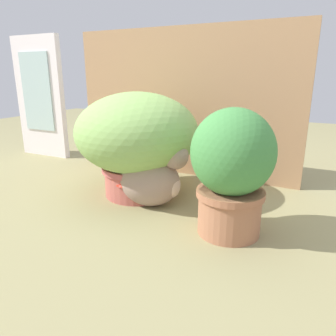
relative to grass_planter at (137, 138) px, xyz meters
name	(u,v)px	position (x,y,z in m)	size (l,w,h in m)	color
ground_plane	(134,205)	(0.05, -0.13, -0.27)	(6.00, 6.00, 0.00)	#90895B
cardboard_backdrop	(182,103)	(0.04, 0.40, 0.13)	(1.29, 0.03, 0.79)	tan
window_panel_white	(40,97)	(-0.98, 0.36, 0.13)	(0.40, 0.05, 0.79)	white
grass_planter	(137,138)	(0.00, 0.00, 0.00)	(0.56, 0.56, 0.48)	#B75D52
leafy_planter	(232,168)	(0.49, -0.19, -0.03)	(0.29, 0.29, 0.45)	#AB6E4E
cat	(154,179)	(0.13, -0.09, -0.15)	(0.39, 0.23, 0.32)	gray
mushroom_ornament_red	(126,185)	(0.01, -0.13, -0.18)	(0.08, 0.08, 0.12)	#ECE8CA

